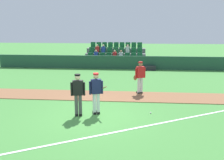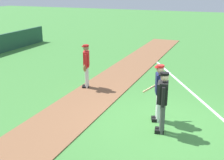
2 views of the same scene
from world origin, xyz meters
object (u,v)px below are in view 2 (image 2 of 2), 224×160
Objects in this scene: umpire_home_plate at (163,99)px; baseball at (166,94)px; runner_red_jersey at (86,65)px; batter_navy_jersey at (159,91)px.

baseball is (2.98, 0.50, -0.96)m from umpire_home_plate.
umpire_home_plate is 4.46m from runner_red_jersey.
baseball is at bearing -82.55° from runner_red_jersey.
batter_navy_jersey and umpire_home_plate have the same top height.
runner_red_jersey is 23.78× the size of baseball.
batter_navy_jersey is at bearing -118.96° from runner_red_jersey.
batter_navy_jersey is at bearing -174.25° from baseball.
umpire_home_plate is at bearing -159.01° from batter_navy_jersey.
batter_navy_jersey is 1.00× the size of runner_red_jersey.
batter_navy_jersey and runner_red_jersey have the same top height.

